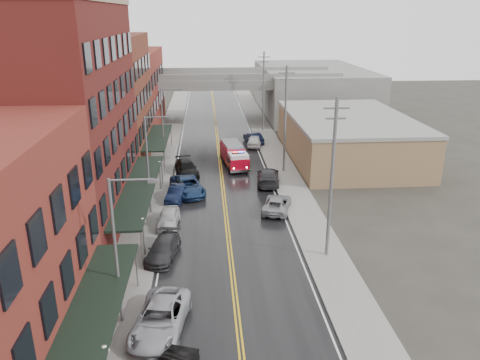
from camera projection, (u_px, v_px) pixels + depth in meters
road at (223, 188)px, 48.76m from camera, size 11.00×160.00×0.02m
sidewalk_left at (152, 190)px, 48.23m from camera, size 3.00×160.00×0.15m
sidewalk_right at (292, 186)px, 49.24m from camera, size 3.00×160.00×0.15m
curb_left at (168, 189)px, 48.34m from camera, size 0.30×160.00×0.15m
curb_right at (277, 186)px, 49.13m from camera, size 0.30×160.00×0.15m
brick_building_b at (63, 120)px, 38.24m from camera, size 9.00×20.00×18.00m
brick_building_c at (106, 101)px, 55.19m from camera, size 9.00×15.00×15.00m
brick_building_far at (129, 91)px, 72.14m from camera, size 9.00×20.00×12.00m
tan_building at (347, 138)px, 58.44m from camera, size 14.00×22.00×5.00m
right_far_block at (311, 90)px, 86.26m from camera, size 18.00×30.00×8.00m
awning_0 at (90, 322)px, 22.81m from camera, size 2.60×16.00×3.09m
awning_1 at (140, 187)px, 40.66m from camera, size 2.60×18.00×3.09m
awning_2 at (158, 137)px, 57.11m from camera, size 2.60×13.00×3.09m
globe_lamp_1 at (143, 228)px, 34.39m from camera, size 0.44×0.44×3.12m
globe_lamp_2 at (160, 169)px, 47.54m from camera, size 0.44×0.44×3.12m
street_lamp_0 at (119, 243)px, 25.90m from camera, size 2.64×0.22×9.00m
street_lamp_1 at (150, 159)px, 40.93m from camera, size 2.64×0.22×9.00m
street_lamp_2 at (164, 120)px, 55.97m from camera, size 2.64×0.22×9.00m
utility_pole_0 at (332, 177)px, 33.06m from camera, size 1.80×0.24×12.00m
utility_pole_1 at (285, 118)px, 51.85m from camera, size 1.80×0.24×12.00m
utility_pole_2 at (263, 90)px, 70.64m from camera, size 1.80×0.24×12.00m
overpass at (215, 86)px, 76.83m from camera, size 40.00×10.00×7.50m
fire_truck at (234, 155)px, 55.61m from camera, size 3.59×7.27×2.56m
parked_car_left_2 at (160, 319)px, 26.60m from camera, size 3.59×6.24×1.64m
parked_car_left_3 at (163, 249)px, 34.74m from camera, size 2.77×5.10×1.40m
parked_car_left_4 at (168, 218)px, 39.90m from camera, size 1.97×4.41×1.47m
parked_car_left_5 at (177, 193)px, 45.58m from camera, size 2.32×4.50×1.41m
parked_car_left_6 at (188, 186)px, 47.11m from camera, size 4.17×6.39×1.64m
parked_car_left_7 at (187, 168)px, 52.74m from camera, size 3.21×5.66×1.55m
parked_car_right_0 at (277, 204)px, 43.03m from camera, size 3.58×5.40×1.38m
parked_car_right_1 at (268, 176)px, 49.96m from camera, size 3.00×5.97×1.66m
parked_car_right_2 at (255, 141)px, 64.07m from camera, size 2.60×4.90×1.59m
parked_car_right_3 at (253, 138)px, 65.58m from camera, size 2.67×4.93×1.54m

